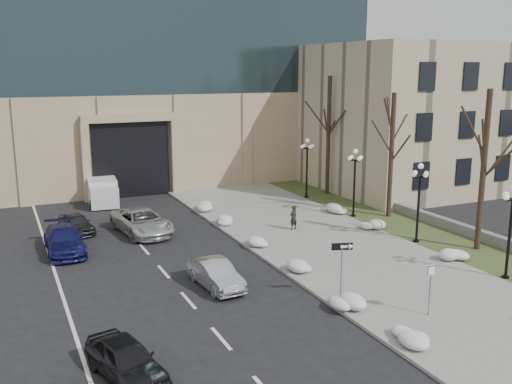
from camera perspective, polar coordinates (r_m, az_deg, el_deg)
ground at (r=21.16m, az=20.48°, el=-16.92°), size 160.00×160.00×0.00m
sidewalk at (r=33.25m, az=7.67°, el=-5.34°), size 9.00×40.00×0.12m
curb at (r=31.17m, az=0.61°, el=-6.41°), size 0.30×40.00×0.14m
grass_strip at (r=37.02m, az=16.23°, el=-3.91°), size 4.00×40.00×0.10m
stone_wall at (r=39.67m, az=16.57°, el=-2.41°), size 0.50×30.00×0.70m
classical_building at (r=54.22m, az=16.64°, el=7.46°), size 22.00×18.12×12.00m
car_a at (r=20.01m, az=-12.87°, el=-16.03°), size 2.46×4.17×1.33m
car_b at (r=26.95m, az=-4.06°, el=-8.20°), size 1.69×3.99×1.28m
car_c at (r=33.51m, az=-18.62°, el=-4.58°), size 2.03×4.93×1.42m
car_d at (r=36.00m, az=-11.34°, el=-2.93°), size 3.27×5.79×1.53m
car_e at (r=37.21m, az=-17.52°, el=-3.01°), size 2.15×3.84×1.23m
pedestrian at (r=35.84m, az=3.76°, el=-2.56°), size 0.65×0.52×1.56m
box_truck at (r=45.19m, az=-15.15°, el=0.16°), size 2.61×6.11×1.89m
one_way_sign at (r=25.22m, az=8.95°, el=-6.06°), size 0.97×0.46×2.65m
keep_sign at (r=24.44m, az=17.06°, el=-8.31°), size 0.49×0.08×2.29m
snow_clump_b at (r=22.39m, az=14.90°, el=-13.99°), size 1.10×1.60×0.36m
snow_clump_c at (r=25.04m, az=8.42°, el=-10.79°), size 1.10×1.60×0.36m
snow_clump_d at (r=28.83m, az=4.29°, el=-7.54°), size 1.10×1.60×0.36m
snow_clump_e at (r=32.76m, az=0.37°, el=-5.05°), size 1.10×1.60×0.36m
snow_clump_f at (r=36.78m, az=-3.10°, el=-3.13°), size 1.10×1.60×0.36m
snow_clump_g at (r=40.86m, az=-5.46°, el=-1.60°), size 1.10×1.60×0.36m
snow_clump_i at (r=32.05m, az=19.05°, el=-6.15°), size 1.10×1.60×0.36m
snow_clump_j at (r=36.56m, az=11.60°, el=-3.47°), size 1.10×1.60×0.36m
snow_clump_k at (r=40.18m, az=7.80°, el=-1.90°), size 1.10×1.60×0.36m
lamppost_a at (r=29.65m, az=24.15°, el=-2.44°), size 1.18×1.18×4.76m
lamppost_b at (r=34.12m, az=16.00°, el=-0.02°), size 1.18×1.18×4.76m
lamppost_c at (r=39.17m, az=9.84°, el=1.82°), size 1.18×1.18×4.76m
lamppost_d at (r=44.59m, az=5.13°, el=3.21°), size 1.18×1.18×4.76m
tree_near at (r=33.39m, az=21.95°, el=4.11°), size 3.20×3.20×9.00m
tree_mid at (r=39.31m, az=13.46°, el=5.28°), size 3.20×3.20×8.50m
tree_far at (r=45.77m, az=7.30°, el=7.27°), size 3.20×3.20×9.50m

